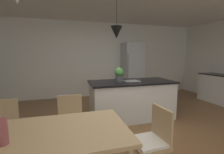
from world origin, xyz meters
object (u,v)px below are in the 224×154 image
at_px(potted_plant_on_island, 119,74).
at_px(vase_on_dining_table, 2,132).
at_px(chair_kitchen_end, 152,140).
at_px(kitchen_island, 131,99).
at_px(refrigerator, 132,70).
at_px(dining_table, 22,142).
at_px(chair_far_right, 71,122).
at_px(chair_far_left, 2,130).

relative_size(potted_plant_on_island, vase_on_dining_table, 1.47).
bearing_deg(chair_kitchen_end, potted_plant_on_island, 84.44).
xyz_separation_m(kitchen_island, refrigerator, (0.89, 2.00, 0.52)).
relative_size(kitchen_island, potted_plant_on_island, 6.00).
bearing_deg(dining_table, kitchen_island, 43.33).
bearing_deg(kitchen_island, dining_table, -136.67).
height_order(kitchen_island, refrigerator, refrigerator).
relative_size(chair_far_right, potted_plant_on_island, 2.62).
bearing_deg(refrigerator, chair_far_left, -137.61).
bearing_deg(chair_kitchen_end, dining_table, -179.89).
relative_size(dining_table, kitchen_island, 1.04).
distance_m(chair_kitchen_end, refrigerator, 4.07).
bearing_deg(chair_far_left, potted_plant_on_island, 25.37).
bearing_deg(potted_plant_on_island, refrigerator, 58.91).
height_order(chair_kitchen_end, refrigerator, refrigerator).
relative_size(refrigerator, vase_on_dining_table, 8.73).
bearing_deg(chair_far_left, kitchen_island, 22.29).
xyz_separation_m(dining_table, kitchen_island, (1.91, 1.80, -0.22)).
distance_m(chair_far_left, refrigerator, 4.44).
bearing_deg(chair_far_right, dining_table, -119.54).
distance_m(kitchen_island, potted_plant_on_island, 0.70).
height_order(chair_far_right, kitchen_island, kitchen_island).
distance_m(chair_far_right, refrigerator, 3.81).
relative_size(chair_far_left, refrigerator, 0.44).
distance_m(chair_kitchen_end, potted_plant_on_island, 1.90).
height_order(kitchen_island, potted_plant_on_island, potted_plant_on_island).
xyz_separation_m(dining_table, refrigerator, (2.79, 3.80, 0.31)).
height_order(chair_far_left, kitchen_island, kitchen_island).
relative_size(dining_table, vase_on_dining_table, 9.21).
distance_m(chair_kitchen_end, vase_on_dining_table, 1.56).
bearing_deg(vase_on_dining_table, potted_plant_on_island, 48.83).
xyz_separation_m(chair_far_right, chair_far_left, (-0.94, 0.00, 0.00)).
bearing_deg(chair_far_left, refrigerator, 42.39).
bearing_deg(chair_far_left, chair_kitchen_end, -23.62).
relative_size(chair_kitchen_end, vase_on_dining_table, 3.85).
distance_m(potted_plant_on_island, vase_on_dining_table, 2.57).
height_order(chair_far_left, refrigerator, refrigerator).
distance_m(refrigerator, vase_on_dining_table, 4.88).
bearing_deg(kitchen_island, potted_plant_on_island, -180.00).
distance_m(chair_far_right, chair_far_left, 0.94).
relative_size(chair_kitchen_end, potted_plant_on_island, 2.62).
bearing_deg(potted_plant_on_island, dining_table, -131.40).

